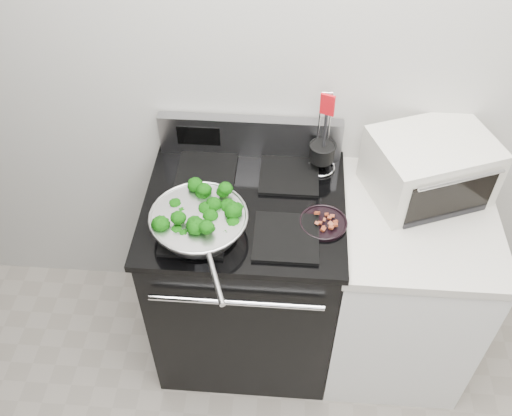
# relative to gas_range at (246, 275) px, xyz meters

# --- Properties ---
(back_wall) EXTENTS (4.00, 0.02, 2.70)m
(back_wall) POSITION_rel_gas_range_xyz_m (0.30, 0.34, 0.86)
(back_wall) COLOR #B7B6AE
(back_wall) RESTS_ON ground
(gas_range) EXTENTS (0.79, 0.69, 1.13)m
(gas_range) POSITION_rel_gas_range_xyz_m (0.00, 0.00, 0.00)
(gas_range) COLOR black
(gas_range) RESTS_ON floor
(counter) EXTENTS (0.62, 0.68, 0.92)m
(counter) POSITION_rel_gas_range_xyz_m (0.68, -0.00, -0.03)
(counter) COLOR white
(counter) RESTS_ON floor
(skillet) EXTENTS (0.36, 0.56, 0.08)m
(skillet) POSITION_rel_gas_range_xyz_m (-0.15, -0.17, 0.52)
(skillet) COLOR silver
(skillet) RESTS_ON gas_range
(broccoli_pile) EXTENTS (0.29, 0.29, 0.10)m
(broccoli_pile) POSITION_rel_gas_range_xyz_m (-0.15, -0.16, 0.54)
(broccoli_pile) COLOR black
(broccoli_pile) RESTS_ON skillet
(bacon_plate) EXTENTS (0.18, 0.18, 0.04)m
(bacon_plate) POSITION_rel_gas_range_xyz_m (0.31, -0.09, 0.48)
(bacon_plate) COLOR black
(bacon_plate) RESTS_ON gas_range
(utensil_holder) EXTENTS (0.12, 0.12, 0.38)m
(utensil_holder) POSITION_rel_gas_range_xyz_m (0.30, 0.22, 0.53)
(utensil_holder) COLOR silver
(utensil_holder) RESTS_ON gas_range
(toaster_oven) EXTENTS (0.53, 0.47, 0.26)m
(toaster_oven) POSITION_rel_gas_range_xyz_m (0.72, 0.15, 0.56)
(toaster_oven) COLOR silver
(toaster_oven) RESTS_ON counter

